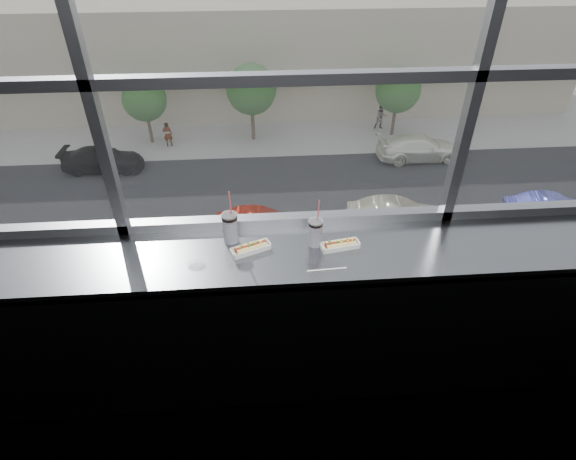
{
  "coord_description": "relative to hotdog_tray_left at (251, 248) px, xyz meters",
  "views": [
    {
      "loc": [
        -0.18,
        -0.79,
        2.71
      ],
      "look_at": [
        -0.02,
        1.23,
        1.25
      ],
      "focal_mm": 28.0,
      "sensor_mm": 36.0,
      "label": 1
    }
  ],
  "objects": [
    {
      "name": "wall_back_lower",
      "position": [
        0.23,
        0.26,
        -0.57
      ],
      "size": [
        6.0,
        0.0,
        6.0
      ],
      "primitive_type": "plane",
      "rotation": [
        1.57,
        0.0,
        0.0
      ],
      "color": "black",
      "rests_on": "ground"
    },
    {
      "name": "pedestrian_a",
      "position": [
        -6.03,
        27.53,
        -11.04
      ],
      "size": [
        0.92,
        0.69,
        2.08
      ],
      "primitive_type": "imported",
      "rotation": [
        0.0,
        0.0,
        3.14
      ],
      "color": "#66605B",
      "rests_on": "far_sidewalk"
    },
    {
      "name": "hotdog_tray_right",
      "position": [
        0.52,
        -0.01,
        -0.0
      ],
      "size": [
        0.24,
        0.11,
        0.06
      ],
      "rotation": [
        0.0,
        0.0,
        0.18
      ],
      "color": "white",
      "rests_on": "counter"
    },
    {
      "name": "counter",
      "position": [
        0.23,
        -0.02,
        -0.05
      ],
      "size": [
        6.0,
        0.55,
        0.06
      ],
      "primitive_type": "cube",
      "color": "gray",
      "rests_on": "ground"
    },
    {
      "name": "pedestrian_d",
      "position": [
        9.41,
        29.37,
        -10.99
      ],
      "size": [
        0.97,
        0.73,
        2.19
      ],
      "primitive_type": "imported",
      "color": "#66605B",
      "rests_on": "far_sidewalk"
    },
    {
      "name": "plaza_near",
      "position": [
        0.23,
        7.26,
        -12.1
      ],
      "size": [
        50.0,
        14.0,
        0.04
      ],
      "primitive_type": "cube",
      "color": "gray",
      "rests_on": "plaza_ground"
    },
    {
      "name": "soda_cup_left",
      "position": [
        -0.11,
        0.11,
        0.08
      ],
      "size": [
        0.1,
        0.1,
        0.35
      ],
      "color": "white",
      "rests_on": "counter"
    },
    {
      "name": "hotdog_tray_left",
      "position": [
        0.0,
        0.0,
        0.0
      ],
      "size": [
        0.24,
        0.16,
        0.06
      ],
      "rotation": [
        0.0,
        0.0,
        0.39
      ],
      "color": "white",
      "rests_on": "counter"
    },
    {
      "name": "tree_right",
      "position": [
        10.04,
        28.26,
        -8.79
      ],
      "size": [
        3.14,
        3.14,
        4.91
      ],
      "color": "#47382B",
      "rests_on": "far_sidewalk"
    },
    {
      "name": "loose_straw",
      "position": [
        0.41,
        -0.2,
        -0.02
      ],
      "size": [
        0.22,
        0.02,
        0.01
      ],
      "primitive_type": "cylinder",
      "rotation": [
        0.0,
        1.57,
        0.05
      ],
      "color": "white",
      "rests_on": "counter"
    },
    {
      "name": "window_mullions",
      "position": [
        0.23,
        0.26,
        1.18
      ],
      "size": [
        6.0,
        0.08,
        2.4
      ],
      "primitive_type": null,
      "color": "gray",
      "rests_on": "ground"
    },
    {
      "name": "wrapper",
      "position": [
        -0.3,
        -0.1,
        -0.01
      ],
      "size": [
        0.1,
        0.07,
        0.02
      ],
      "primitive_type": "ellipsoid",
      "color": "silver",
      "rests_on": "counter"
    },
    {
      "name": "tree_left",
      "position": [
        -7.34,
        28.26,
        -8.99
      ],
      "size": [
        2.96,
        2.96,
        4.63
      ],
      "color": "#47382B",
      "rests_on": "far_sidewalk"
    },
    {
      "name": "car_far_c",
      "position": [
        10.68,
        24.26,
        -11.0
      ],
      "size": [
        2.83,
        6.44,
        2.12
      ],
      "primitive_type": "imported",
      "rotation": [
        0.0,
        0.0,
        1.6
      ],
      "color": "white",
      "rests_on": "street_asphalt"
    },
    {
      "name": "car_near_d",
      "position": [
        7.02,
        16.26,
        -10.94
      ],
      "size": [
        3.56,
        7.0,
        2.24
      ],
      "primitive_type": "imported",
      "rotation": [
        0.0,
        0.0,
        1.45
      ],
      "color": "#B2AD90",
      "rests_on": "street_asphalt"
    },
    {
      "name": "car_far_a",
      "position": [
        -9.63,
        24.26,
        -11.1
      ],
      "size": [
        2.61,
        5.86,
        1.93
      ],
      "primitive_type": "imported",
      "rotation": [
        0.0,
        0.0,
        1.54
      ],
      "color": "black",
      "rests_on": "street_asphalt"
    },
    {
      "name": "window_glass",
      "position": [
        0.23,
        0.28,
        1.18
      ],
      "size": [
        6.0,
        0.0,
        6.0
      ],
      "primitive_type": "plane",
      "rotation": [
        1.57,
        0.0,
        0.0
      ],
      "color": "silver",
      "rests_on": "ground"
    },
    {
      "name": "street_asphalt",
      "position": [
        0.23,
        20.26,
        -12.09
      ],
      "size": [
        80.0,
        10.0,
        0.06
      ],
      "primitive_type": "cube",
      "color": "black",
      "rests_on": "plaza_ground"
    },
    {
      "name": "car_near_c",
      "position": [
        0.04,
        16.26,
        -11.08
      ],
      "size": [
        2.83,
        6.05,
        1.97
      ],
      "primitive_type": "imported",
      "rotation": [
        0.0,
        0.0,
        1.51
      ],
      "color": "#9A0E00",
      "rests_on": "street_asphalt"
    },
    {
      "name": "far_building",
      "position": [
        0.23,
        38.26,
        -8.12
      ],
      "size": [
        50.0,
        14.0,
        8.0
      ],
      "primitive_type": "cube",
      "color": "tan",
      "rests_on": "plaza_ground"
    },
    {
      "name": "car_near_e",
      "position": [
        15.26,
        16.26,
        -11.01
      ],
      "size": [
        3.47,
        6.62,
        2.11
      ],
      "primitive_type": "imported",
      "rotation": [
        0.0,
        0.0,
        1.43
      ],
      "color": "#3B3FA5",
      "rests_on": "street_asphalt"
    },
    {
      "name": "tree_center",
      "position": [
        -0.13,
        28.26,
        -8.5
      ],
      "size": [
        3.42,
        3.42,
        5.35
      ],
      "color": "#47382B",
      "rests_on": "far_sidewalk"
    },
    {
      "name": "far_sidewalk",
      "position": [
        0.23,
        28.26,
        -12.1
      ],
      "size": [
        80.0,
        6.0,
        0.04
      ],
      "primitive_type": "cube",
      "color": "gray",
      "rests_on": "plaza_ground"
    },
    {
      "name": "counter_fascia",
      "position": [
        0.23,
        -0.27,
        -0.57
      ],
      "size": [
        6.0,
        0.04,
        1.04
      ],
      "primitive_type": "cube",
      "color": "gray",
      "rests_on": "ground"
    },
    {
      "name": "plaza_ground",
      "position": [
        0.23,
        43.76,
        -12.12
      ],
      "size": [
        120.0,
        120.0,
        0.0
      ],
      "primitive_type": "plane",
      "color": "gray",
      "rests_on": "ground"
    },
    {
      "name": "soda_cup_right",
      "position": [
        0.37,
        0.04,
        0.07
      ],
      "size": [
        0.09,
        0.09,
        0.32
      ],
      "color": "white",
      "rests_on": "counter"
    }
  ]
}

